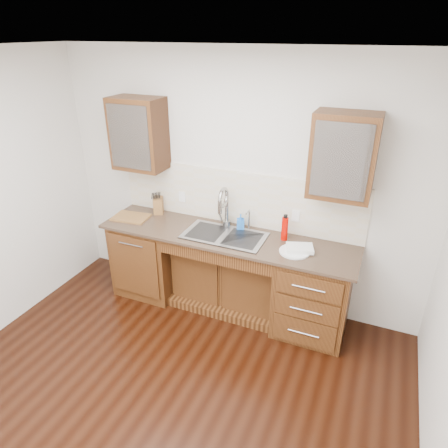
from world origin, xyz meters
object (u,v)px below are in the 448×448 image
at_px(plate, 295,251).
at_px(water_bottle, 285,229).
at_px(soap_bottle, 241,222).
at_px(cutting_board, 131,217).
at_px(knife_block, 159,205).

bearing_deg(plate, water_bottle, 127.41).
relative_size(soap_bottle, cutting_board, 0.44).
height_order(plate, cutting_board, cutting_board).
bearing_deg(soap_bottle, water_bottle, -26.39).
height_order(soap_bottle, plate, soap_bottle).
bearing_deg(cutting_board, soap_bottle, 10.06).
bearing_deg(cutting_board, knife_block, 50.26).
bearing_deg(water_bottle, knife_block, 176.94).
distance_m(soap_bottle, cutting_board, 1.25).
xyz_separation_m(knife_block, cutting_board, (-0.21, -0.25, -0.08)).
height_order(soap_bottle, knife_block, knife_block).
height_order(water_bottle, plate, water_bottle).
relative_size(soap_bottle, knife_block, 0.94).
xyz_separation_m(water_bottle, plate, (0.16, -0.21, -0.11)).
distance_m(soap_bottle, plate, 0.70).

